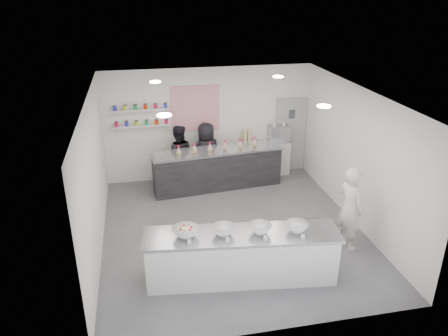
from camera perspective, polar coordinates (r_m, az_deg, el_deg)
The scene contains 26 objects.
floor at distance 9.60m, azimuth 1.15°, elevation -8.19°, with size 6.00×6.00×0.00m, color #515156.
ceiling at distance 8.43m, azimuth 1.31°, elevation 9.47°, with size 6.00×6.00×0.00m, color white.
back_wall at distance 11.67m, azimuth -2.01°, elevation 5.78°, with size 5.50×5.50×0.00m, color white.
left_wall at distance 8.77m, azimuth -16.60°, elevation -1.36°, with size 6.00×6.00×0.00m, color white.
right_wall at distance 9.84m, azimuth 17.05°, elevation 1.31°, with size 6.00×6.00×0.00m, color white.
back_door at distance 12.35m, azimuth 8.66°, elevation 4.32°, with size 0.88×0.04×2.10m, color #9E9E9B.
pattern_panel at distance 11.47m, azimuth -3.76°, elevation 7.77°, with size 1.25×0.03×1.20m, color #E44562.
jar_shelf_lower at distance 11.40m, azimuth -10.67°, elevation 5.48°, with size 1.45×0.22×0.04m, color silver.
jar_shelf_upper at distance 11.28m, azimuth -10.83°, elevation 7.51°, with size 1.45×0.22×0.04m, color silver.
preserve_jars at distance 11.30m, azimuth -10.77°, elevation 6.80°, with size 1.45×0.10×0.56m, color #D60842, non-canonical shape.
downlight_0 at distance 7.28m, azimuth -7.82°, elevation 6.86°, with size 0.24×0.24×0.02m, color white.
downlight_1 at distance 7.95m, azimuth 12.92°, elevation 7.88°, with size 0.24×0.24×0.02m, color white.
downlight_2 at distance 9.80m, azimuth -8.97°, elevation 11.05°, with size 0.24×0.24×0.02m, color white.
downlight_3 at distance 10.31m, azimuth 7.08°, elevation 11.76°, with size 0.24×0.24×0.02m, color white.
prep_counter at distance 7.98m, azimuth 2.30°, elevation -11.45°, with size 3.46×0.79×0.94m, color silver.
back_bar at distance 11.27m, azimuth -0.82°, elevation -0.20°, with size 3.35×0.61×1.04m, color black.
sneeze_guard at distance 10.76m, azimuth -0.40°, elevation 2.44°, with size 3.31×0.01×0.28m, color white.
espresso_ledge at distance 12.15m, azimuth 5.46°, elevation 1.33°, with size 1.32×0.42×0.98m, color silver.
espresso_machine at distance 12.01m, azimuth 7.16°, elevation 4.53°, with size 0.55×0.38×0.42m, color #93969E.
cup_stacks at distance 11.77m, azimuth 3.01°, elevation 4.16°, with size 0.24×0.24×0.36m, color beige, non-canonical shape.
prep_bowls at distance 7.67m, azimuth 2.37°, elevation -8.06°, with size 2.36×0.51×0.16m, color white, non-canonical shape.
label_cards at distance 7.29m, azimuth 3.82°, elevation -10.40°, with size 2.01×0.04×0.07m, color white, non-canonical shape.
cookie_bags at distance 11.03m, azimuth -0.84°, elevation 2.88°, with size 2.13×0.13×0.25m, color pink, non-canonical shape.
woman_prep at distance 9.01m, azimuth 16.13°, elevation -5.07°, with size 0.64×0.42×1.75m, color silver.
staff_left at distance 11.42m, azimuth -5.95°, elevation 1.63°, with size 0.80×0.62×1.64m, color black.
staff_right at distance 11.50m, azimuth -2.31°, elevation 1.95°, with size 0.81×0.53×1.66m, color black.
Camera 1 is at (-1.81, -7.98, 5.02)m, focal length 35.00 mm.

